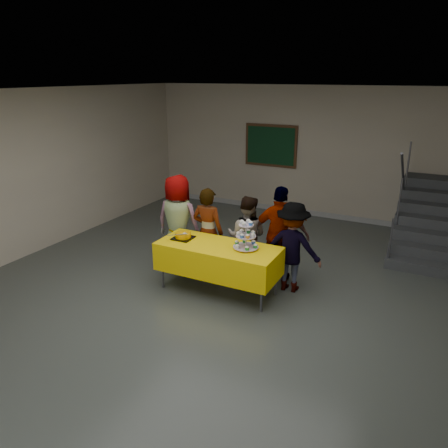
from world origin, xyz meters
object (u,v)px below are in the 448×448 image
(schoolchild_b, at_px, (208,232))
(bear_cake, at_px, (183,235))
(bake_table, at_px, (218,258))
(schoolchild_c, at_px, (247,237))
(schoolchild_e, at_px, (292,247))
(cupcake_stand, at_px, (246,237))
(schoolchild_a, at_px, (178,222))
(noticeboard, at_px, (271,146))
(staircase, at_px, (432,222))
(schoolchild_d, at_px, (280,235))

(schoolchild_b, bearing_deg, bear_cake, 69.60)
(bake_table, height_order, schoolchild_c, schoolchild_c)
(schoolchild_b, distance_m, schoolchild_e, 1.44)
(cupcake_stand, xyz_separation_m, schoolchild_e, (0.55, 0.51, -0.24))
(schoolchild_a, xyz_separation_m, schoolchild_b, (0.61, -0.05, -0.07))
(schoolchild_e, relative_size, noticeboard, 1.10)
(bake_table, bearing_deg, staircase, 51.48)
(bear_cake, relative_size, schoolchild_b, 0.24)
(cupcake_stand, bearing_deg, schoolchild_d, 68.34)
(schoolchild_e, bearing_deg, schoolchild_c, -11.22)
(schoolchild_c, relative_size, schoolchild_d, 0.87)
(staircase, bearing_deg, noticeboard, 167.35)
(schoolchild_c, bearing_deg, bake_table, 68.82)
(schoolchild_c, xyz_separation_m, schoolchild_e, (0.83, -0.14, 0.02))
(cupcake_stand, relative_size, staircase, 0.19)
(schoolchild_c, bearing_deg, schoolchild_e, 160.94)
(schoolchild_b, bearing_deg, schoolchild_c, -160.98)
(schoolchild_a, height_order, schoolchild_b, schoolchild_a)
(bear_cake, xyz_separation_m, schoolchild_b, (0.17, 0.49, -0.08))
(cupcake_stand, height_order, schoolchild_c, schoolchild_c)
(schoolchild_a, relative_size, schoolchild_e, 1.15)
(bake_table, xyz_separation_m, schoolchild_e, (0.98, 0.58, 0.16))
(staircase, relative_size, noticeboard, 1.85)
(schoolchild_b, relative_size, staircase, 0.62)
(noticeboard, bearing_deg, schoolchild_b, -83.81)
(schoolchild_d, bearing_deg, bake_table, 41.03)
(bake_table, distance_m, schoolchild_e, 1.15)
(cupcake_stand, bearing_deg, bear_cake, -176.72)
(cupcake_stand, distance_m, schoolchild_e, 0.79)
(schoolchild_d, distance_m, staircase, 3.53)
(schoolchild_a, height_order, noticeboard, noticeboard)
(cupcake_stand, xyz_separation_m, bear_cake, (-1.05, -0.06, -0.12))
(staircase, bearing_deg, cupcake_stand, -124.57)
(schoolchild_d, distance_m, schoolchild_e, 0.35)
(schoolchild_b, bearing_deg, noticeboard, -84.95)
(cupcake_stand, relative_size, schoolchild_c, 0.32)
(noticeboard, bearing_deg, cupcake_stand, -73.25)
(bear_cake, bearing_deg, cupcake_stand, 3.28)
(schoolchild_e, relative_size, staircase, 0.59)
(bear_cake, height_order, schoolchild_d, schoolchild_d)
(schoolchild_d, xyz_separation_m, schoolchild_e, (0.27, -0.20, -0.08))
(schoolchild_d, height_order, schoolchild_e, schoolchild_d)
(cupcake_stand, xyz_separation_m, schoolchild_c, (-0.28, 0.66, -0.26))
(bear_cake, distance_m, schoolchild_e, 1.71)
(bear_cake, height_order, schoolchild_c, schoolchild_c)
(schoolchild_a, bearing_deg, bake_table, 147.79)
(schoolchild_b, relative_size, schoolchild_c, 1.08)
(bake_table, xyz_separation_m, schoolchild_a, (-1.06, 0.55, 0.26))
(schoolchild_e, xyz_separation_m, noticeboard, (-1.86, 3.83, 0.89))
(schoolchild_d, height_order, staircase, staircase)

